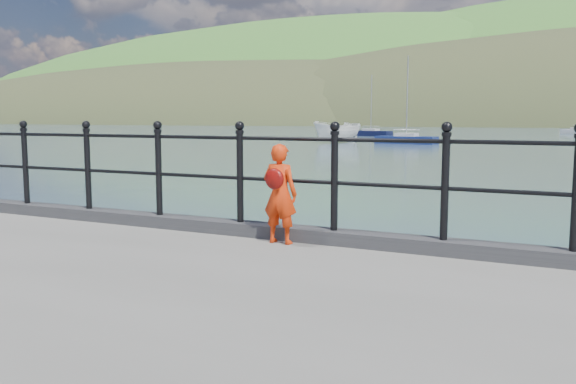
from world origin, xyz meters
The scene contains 7 objects.
ground centered at (0.00, 0.00, 0.00)m, with size 600.00×600.00×0.00m, color #2D4251.
kerb centered at (0.00, -0.15, 1.07)m, with size 60.00×0.30×0.15m, color #28282B.
railing centered at (0.00, -0.15, 1.82)m, with size 18.11×0.11×1.20m.
child centered at (0.06, -0.41, 1.56)m, with size 0.41×0.32×1.10m.
launch_white centered at (-18.63, 48.08, 1.03)m, with size 2.01×5.35×2.07m, color white.
sailboat_left centered at (-22.74, 70.11, 0.34)m, with size 5.90×3.05×8.09m.
sailboat_port centered at (-12.03, 48.50, 0.34)m, with size 5.73×2.38×8.14m.
Camera 1 is at (3.09, -6.31, 2.38)m, focal length 38.00 mm.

